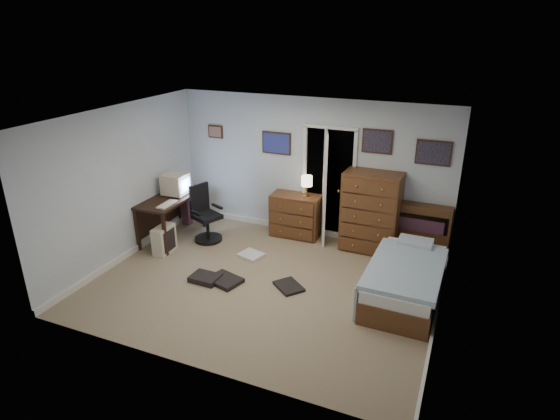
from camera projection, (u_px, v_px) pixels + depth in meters
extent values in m
cube|color=gray|center=(265.00, 283.00, 7.08)|extent=(5.00, 4.00, 0.02)
cube|color=black|center=(170.00, 198.00, 8.28)|extent=(0.67, 1.39, 0.04)
cube|color=black|center=(137.00, 230.00, 7.96)|extent=(0.05, 0.05, 0.75)
cube|color=black|center=(165.00, 235.00, 7.78)|extent=(0.05, 0.05, 0.75)
cube|color=black|center=(179.00, 204.00, 9.07)|extent=(0.05, 0.05, 0.75)
cube|color=black|center=(204.00, 208.00, 8.89)|extent=(0.05, 0.05, 0.75)
cube|color=black|center=(158.00, 214.00, 8.51)|extent=(0.07, 1.27, 0.53)
cube|color=beige|center=(175.00, 184.00, 8.31)|extent=(0.41, 0.39, 0.36)
cube|color=#8CB2F2|center=(185.00, 185.00, 8.24)|extent=(0.02, 0.30, 0.23)
cube|color=beige|center=(176.00, 194.00, 8.38)|extent=(0.27, 0.27, 0.02)
cube|color=beige|center=(167.00, 204.00, 7.90)|extent=(0.17, 0.43, 0.03)
cube|color=beige|center=(164.00, 240.00, 7.93)|extent=(0.22, 0.45, 0.48)
cube|color=black|center=(170.00, 241.00, 7.90)|extent=(0.01, 0.32, 0.37)
cylinder|color=black|center=(209.00, 239.00, 8.45)|extent=(0.65, 0.65, 0.06)
cylinder|color=black|center=(208.00, 228.00, 8.37)|extent=(0.08, 0.08, 0.38)
cube|color=black|center=(207.00, 217.00, 8.28)|extent=(0.55, 0.55, 0.08)
cube|color=black|center=(199.00, 198.00, 8.31)|extent=(0.21, 0.37, 0.52)
cube|color=black|center=(196.00, 213.00, 8.09)|extent=(0.28, 0.16, 0.04)
cube|color=black|center=(217.00, 206.00, 8.38)|extent=(0.28, 0.16, 0.04)
cube|color=maroon|center=(186.00, 206.00, 9.00)|extent=(0.15, 0.15, 0.76)
cube|color=brown|center=(296.00, 215.00, 8.51)|extent=(0.90, 0.48, 0.79)
cylinder|color=gold|center=(306.00, 196.00, 8.29)|extent=(0.12, 0.12, 0.02)
cylinder|color=gold|center=(307.00, 190.00, 8.24)|extent=(0.02, 0.02, 0.24)
cylinder|color=beige|center=(307.00, 181.00, 8.18)|extent=(0.21, 0.21, 0.18)
cube|color=black|center=(334.00, 179.00, 8.54)|extent=(0.90, 0.60, 2.00)
cube|color=white|center=(304.00, 181.00, 8.42)|extent=(0.06, 0.05, 2.00)
cube|color=white|center=(353.00, 188.00, 8.10)|extent=(0.06, 0.05, 2.00)
cube|color=white|center=(331.00, 127.00, 7.88)|extent=(0.96, 0.05, 0.06)
cube|color=white|center=(324.00, 186.00, 8.18)|extent=(0.31, 0.77, 2.00)
sphere|color=gold|center=(339.00, 191.00, 7.94)|extent=(0.06, 0.06, 0.06)
cube|color=brown|center=(371.00, 212.00, 7.89)|extent=(0.96, 0.59, 1.38)
cube|color=brown|center=(419.00, 230.00, 7.80)|extent=(1.00, 0.26, 0.89)
cube|color=black|center=(419.00, 222.00, 7.67)|extent=(0.92, 0.11, 0.30)
cube|color=maroon|center=(419.00, 224.00, 7.69)|extent=(0.80, 0.13, 0.22)
cube|color=brown|center=(404.00, 287.00, 6.65)|extent=(0.96, 1.86, 0.32)
cube|color=white|center=(406.00, 272.00, 6.56)|extent=(0.92, 1.82, 0.17)
cube|color=#5E89AF|center=(406.00, 269.00, 6.45)|extent=(1.01, 1.59, 0.09)
cube|color=#5E89AF|center=(370.00, 277.00, 6.72)|extent=(0.07, 1.57, 0.50)
cube|color=#798FC2|center=(415.00, 244.00, 7.09)|extent=(0.51, 0.36, 0.12)
cube|color=#331E11|center=(216.00, 132.00, 8.79)|extent=(0.30, 0.03, 0.24)
cube|color=#875D49|center=(215.00, 132.00, 8.78)|extent=(0.25, 0.01, 0.19)
cube|color=#331E11|center=(277.00, 143.00, 8.38)|extent=(0.55, 0.03, 0.40)
cube|color=#1D0C56|center=(276.00, 143.00, 8.37)|extent=(0.50, 0.01, 0.35)
cube|color=#331E11|center=(377.00, 141.00, 7.66)|extent=(0.50, 0.03, 0.40)
cube|color=black|center=(377.00, 142.00, 7.64)|extent=(0.45, 0.01, 0.35)
cube|color=#331E11|center=(434.00, 153.00, 7.37)|extent=(0.55, 0.03, 0.40)
cube|color=black|center=(433.00, 153.00, 7.36)|extent=(0.50, 0.01, 0.35)
cube|color=black|center=(205.00, 278.00, 7.12)|extent=(0.44, 0.34, 0.09)
cube|color=black|center=(225.00, 280.00, 7.09)|extent=(0.57, 0.50, 0.07)
cube|color=silver|center=(251.00, 255.00, 7.85)|extent=(0.45, 0.42, 0.05)
cube|color=black|center=(289.00, 286.00, 6.94)|extent=(0.54, 0.53, 0.04)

